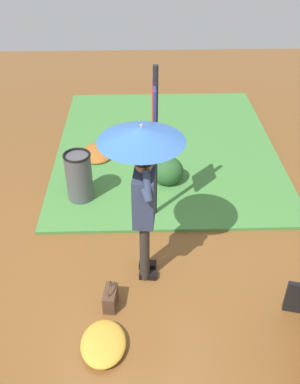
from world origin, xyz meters
name	(u,v)px	position (x,y,z in m)	size (l,w,h in m)	color
ground_plane	(129,276)	(0.00, 0.00, 0.00)	(18.00, 18.00, 0.00)	brown
grass_verge	(166,147)	(3.23, -0.66, 0.03)	(4.80, 4.00, 0.05)	#47843D
person_with_umbrella	(143,167)	(0.15, -0.19, 1.55)	(0.96, 0.96, 2.04)	#2D2823
info_sign_post	(154,129)	(1.23, -0.36, 1.44)	(0.44, 0.07, 2.30)	black
handbag	(110,298)	(-0.45, 0.22, 0.13)	(0.31, 0.17, 0.37)	#4C3323
trash_bin	(79,178)	(1.65, 0.77, 0.42)	(0.42, 0.42, 0.83)	#4C4C51
shrub_cluster	(168,171)	(2.11, -0.62, 0.22)	(0.57, 0.52, 0.47)	#285628
leaf_pile_near_person	(97,153)	(2.95, 0.60, 0.08)	(0.73, 0.59, 0.16)	#A86023
leaf_pile_by_bench	(103,343)	(-1.03, 0.27, 0.07)	(0.61, 0.49, 0.14)	gold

